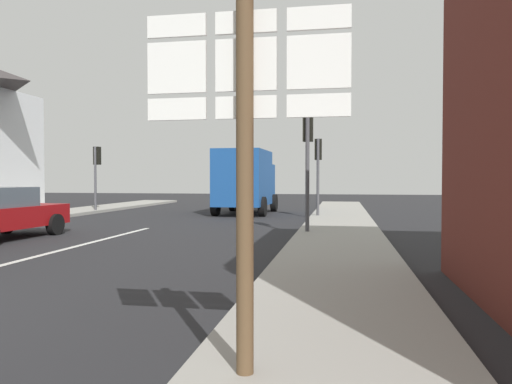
{
  "coord_description": "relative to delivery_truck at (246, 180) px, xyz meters",
  "views": [
    {
      "loc": [
        6.57,
        -3.63,
        1.71
      ],
      "look_at": [
        4.18,
        9.81,
        1.33
      ],
      "focal_mm": 33.93,
      "sensor_mm": 36.0,
      "label": 1
    }
  ],
  "objects": [
    {
      "name": "ground_plane",
      "position": [
        -1.97,
        -9.35,
        -1.65
      ],
      "size": [
        80.0,
        80.0,
        0.0
      ],
      "primitive_type": "plane",
      "color": "#232326"
    },
    {
      "name": "sidewalk_right",
      "position": [
        4.53,
        -11.35,
        -1.58
      ],
      "size": [
        2.49,
        44.0,
        0.14
      ],
      "primitive_type": "cube",
      "color": "gray",
      "rests_on": "ground"
    },
    {
      "name": "delivery_truck",
      "position": [
        0.0,
        0.0,
        0.0
      ],
      "size": [
        2.54,
        5.03,
        3.05
      ],
      "color": "#19478C",
      "rests_on": "ground"
    },
    {
      "name": "traffic_light_far_left",
      "position": [
        -7.54,
        -0.46,
        0.8
      ],
      "size": [
        0.3,
        0.49,
        3.32
      ],
      "color": "#47474C",
      "rests_on": "ground"
    },
    {
      "name": "lane_centre_stripe",
      "position": [
        -1.97,
        -13.35,
        -1.64
      ],
      "size": [
        0.16,
        12.0,
        0.01
      ],
      "primitive_type": "cube",
      "color": "silver",
      "rests_on": "ground"
    },
    {
      "name": "route_sign_post",
      "position": [
        3.83,
        -19.18,
        0.35
      ],
      "size": [
        1.66,
        0.14,
        3.2
      ],
      "color": "brown",
      "rests_on": "ground"
    },
    {
      "name": "traffic_light_near_right",
      "position": [
        3.59,
        -8.44,
        1.11
      ],
      "size": [
        0.3,
        0.49,
        3.72
      ],
      "color": "#47474C",
      "rests_on": "ground"
    },
    {
      "name": "traffic_light_far_right",
      "position": [
        3.59,
        -2.01,
        0.88
      ],
      "size": [
        0.3,
        0.49,
        3.42
      ],
      "color": "#47474C",
      "rests_on": "ground"
    }
  ]
}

